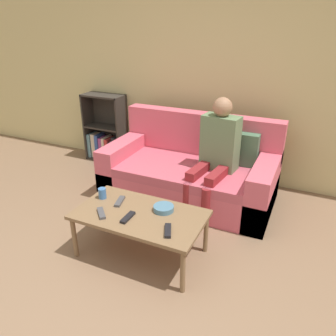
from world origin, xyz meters
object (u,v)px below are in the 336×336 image
(couch, at_px, (191,173))
(snack_bowl, at_px, (164,208))
(cup_near, at_px, (102,193))
(tv_remote_0, at_px, (128,217))
(person_adult, at_px, (217,148))
(tv_remote_1, at_px, (120,201))
(tv_remote_2, at_px, (101,213))
(coffee_table, at_px, (140,217))
(tv_remote_3, at_px, (168,231))
(bookshelf, at_px, (106,135))

(couch, distance_m, snack_bowl, 1.06)
(cup_near, xyz_separation_m, tv_remote_0, (0.38, -0.19, -0.04))
(person_adult, relative_size, tv_remote_0, 6.90)
(tv_remote_0, distance_m, snack_bowl, 0.31)
(couch, distance_m, tv_remote_1, 1.12)
(tv_remote_1, height_order, tv_remote_2, same)
(couch, relative_size, tv_remote_1, 10.55)
(coffee_table, height_order, tv_remote_1, tv_remote_1)
(snack_bowl, bearing_deg, tv_remote_3, -58.45)
(tv_remote_3, bearing_deg, person_adult, 66.68)
(bookshelf, height_order, tv_remote_3, bookshelf)
(tv_remote_2, xyz_separation_m, snack_bowl, (0.44, 0.27, 0.01))
(coffee_table, height_order, snack_bowl, snack_bowl)
(bookshelf, distance_m, snack_bowl, 2.29)
(cup_near, distance_m, snack_bowl, 0.59)
(bookshelf, bearing_deg, tv_remote_3, -45.05)
(cup_near, height_order, tv_remote_2, cup_near)
(bookshelf, xyz_separation_m, cup_near, (1.08, -1.61, 0.10))
(couch, bearing_deg, tv_remote_0, -92.72)
(cup_near, bearing_deg, bookshelf, 123.83)
(coffee_table, xyz_separation_m, tv_remote_3, (0.32, -0.14, 0.05))
(couch, xyz_separation_m, snack_bowl, (0.15, -1.04, 0.14))
(bookshelf, relative_size, tv_remote_1, 5.34)
(tv_remote_3, bearing_deg, tv_remote_1, 135.38)
(couch, height_order, tv_remote_3, couch)
(couch, distance_m, tv_remote_0, 1.28)
(tv_remote_3, bearing_deg, snack_bowl, 98.03)
(cup_near, relative_size, snack_bowl, 0.56)
(person_adult, bearing_deg, tv_remote_0, -99.74)
(bookshelf, relative_size, tv_remote_2, 6.07)
(tv_remote_0, bearing_deg, tv_remote_3, -4.99)
(coffee_table, height_order, person_adult, person_adult)
(couch, bearing_deg, tv_remote_2, -102.56)
(tv_remote_1, bearing_deg, couch, 62.00)
(couch, relative_size, tv_remote_0, 10.93)
(person_adult, bearing_deg, couch, 170.78)
(couch, bearing_deg, bookshelf, 160.66)
(couch, relative_size, person_adult, 1.58)
(person_adult, relative_size, tv_remote_2, 7.56)
(tv_remote_0, bearing_deg, couch, 86.81)
(person_adult, distance_m, tv_remote_1, 1.16)
(cup_near, height_order, tv_remote_3, cup_near)
(tv_remote_2, bearing_deg, person_adult, 19.69)
(couch, xyz_separation_m, coffee_table, (-0.01, -1.16, 0.08))
(bookshelf, height_order, snack_bowl, bookshelf)
(coffee_table, bearing_deg, person_adult, 73.44)
(snack_bowl, bearing_deg, bookshelf, 136.72)
(person_adult, bearing_deg, snack_bowl, -91.79)
(couch, height_order, snack_bowl, couch)
(person_adult, bearing_deg, cup_near, -119.58)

